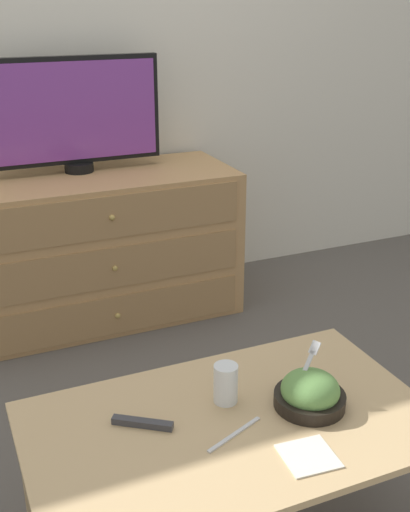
{
  "coord_description": "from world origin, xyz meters",
  "views": [
    {
      "loc": [
        -0.52,
        -2.97,
        1.4
      ],
      "look_at": [
        0.18,
        -1.35,
        0.68
      ],
      "focal_mm": 45.0,
      "sensor_mm": 36.0,
      "label": 1
    }
  ],
  "objects": [
    {
      "name": "ground_plane",
      "position": [
        0.0,
        0.0,
        0.0
      ],
      "size": [
        12.0,
        12.0,
        0.0
      ],
      "primitive_type": "plane",
      "color": "#56514C"
    },
    {
      "name": "wall_back",
      "position": [
        0.0,
        0.03,
        1.3
      ],
      "size": [
        12.0,
        0.05,
        2.6
      ],
      "color": "silver",
      "rests_on": "ground_plane"
    },
    {
      "name": "dresser",
      "position": [
        0.11,
        -0.29,
        0.34
      ],
      "size": [
        1.23,
        0.53,
        0.67
      ],
      "color": "tan",
      "rests_on": "ground_plane"
    },
    {
      "name": "tv",
      "position": [
        0.07,
        -0.19,
        0.93
      ],
      "size": [
        0.75,
        0.13,
        0.49
      ],
      "color": "black",
      "rests_on": "dresser"
    },
    {
      "name": "coffee_table",
      "position": [
        0.07,
        -1.76,
        0.35
      ],
      "size": [
        1.03,
        0.62,
        0.4
      ],
      "color": "tan",
      "rests_on": "ground_plane"
    },
    {
      "name": "takeout_bowl",
      "position": [
        0.29,
        -1.78,
        0.44
      ],
      "size": [
        0.19,
        0.19,
        0.16
      ],
      "color": "black",
      "rests_on": "coffee_table"
    },
    {
      "name": "drink_cup",
      "position": [
        0.1,
        -1.67,
        0.44
      ],
      "size": [
        0.06,
        0.06,
        0.11
      ],
      "color": "#9E6638",
      "rests_on": "coffee_table"
    },
    {
      "name": "napkin",
      "position": [
        0.18,
        -1.95,
        0.4
      ],
      "size": [
        0.13,
        0.13,
        0.0
      ],
      "color": "silver",
      "rests_on": "coffee_table"
    },
    {
      "name": "knife",
      "position": [
        0.06,
        -1.81,
        0.4
      ],
      "size": [
        0.17,
        0.08,
        0.01
      ],
      "color": "silver",
      "rests_on": "coffee_table"
    },
    {
      "name": "remote_control",
      "position": [
        -0.14,
        -1.69,
        0.41
      ],
      "size": [
        0.14,
        0.11,
        0.02
      ],
      "color": "#38383D",
      "rests_on": "coffee_table"
    }
  ]
}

